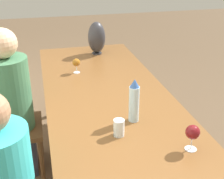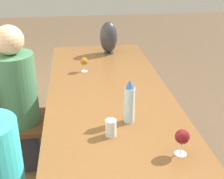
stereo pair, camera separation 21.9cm
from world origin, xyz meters
The scene contains 8 objects.
dining_table centered at (0.00, 0.00, 0.70)m, with size 3.12×0.94×0.76m.
water_bottle centered at (-0.11, -0.07, 0.90)m, with size 0.07×0.07×0.29m.
water_tumbler centered at (-0.26, 0.06, 0.82)m, with size 0.07×0.07×0.10m.
vase centered at (1.27, -0.11, 0.94)m, with size 0.18×0.18×0.33m.
wine_glass_0 centered at (0.80, 0.17, 0.86)m, with size 0.07×0.07×0.13m.
wine_glass_2 centered at (-0.49, -0.29, 0.87)m, with size 0.08×0.08×0.15m.
chair_far centered at (0.54, 0.80, 0.47)m, with size 0.44×0.44×0.85m.
person_far centered at (0.54, 0.72, 0.68)m, with size 0.33×0.33×1.26m.
Camera 2 is at (-1.81, 0.25, 1.79)m, focal length 50.00 mm.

